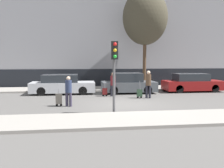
{
  "coord_description": "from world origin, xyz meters",
  "views": [
    {
      "loc": [
        -2.48,
        -13.39,
        2.46
      ],
      "look_at": [
        -0.46,
        1.8,
        0.95
      ],
      "focal_mm": 40.0,
      "sensor_mm": 36.0,
      "label": 1
    }
  ],
  "objects_px": {
    "parked_bicycle": "(144,83)",
    "pedestrian_center": "(113,83)",
    "trolley_left": "(59,99)",
    "parked_car_1": "(128,84)",
    "traffic_light": "(114,62)",
    "parked_car_0": "(62,85)",
    "trolley_center": "(105,91)",
    "parked_car_2": "(192,83)",
    "pedestrian_right": "(148,83)",
    "bare_tree_near_crossing": "(145,18)",
    "trolley_right": "(140,93)",
    "pedestrian_left": "(69,90)"
  },
  "relations": [
    {
      "from": "parked_bicycle",
      "to": "parked_car_0",
      "type": "bearing_deg",
      "value": -161.85
    },
    {
      "from": "parked_car_1",
      "to": "traffic_light",
      "type": "bearing_deg",
      "value": -106.24
    },
    {
      "from": "trolley_center",
      "to": "parked_bicycle",
      "type": "bearing_deg",
      "value": 45.35
    },
    {
      "from": "parked_car_0",
      "to": "parked_car_1",
      "type": "bearing_deg",
      "value": -3.07
    },
    {
      "from": "trolley_left",
      "to": "parked_car_2",
      "type": "bearing_deg",
      "value": 26.11
    },
    {
      "from": "parked_car_1",
      "to": "pedestrian_left",
      "type": "bearing_deg",
      "value": -131.04
    },
    {
      "from": "bare_tree_near_crossing",
      "to": "pedestrian_center",
      "type": "bearing_deg",
      "value": -129.26
    },
    {
      "from": "pedestrian_center",
      "to": "trolley_right",
      "type": "bearing_deg",
      "value": -26.84
    },
    {
      "from": "bare_tree_near_crossing",
      "to": "trolley_right",
      "type": "bearing_deg",
      "value": -108.14
    },
    {
      "from": "parked_car_2",
      "to": "trolley_right",
      "type": "bearing_deg",
      "value": -150.9
    },
    {
      "from": "pedestrian_center",
      "to": "parked_bicycle",
      "type": "bearing_deg",
      "value": 57.17
    },
    {
      "from": "parked_car_2",
      "to": "trolley_left",
      "type": "xyz_separation_m",
      "value": [
        -9.69,
        -4.75,
        -0.26
      ]
    },
    {
      "from": "trolley_center",
      "to": "traffic_light",
      "type": "bearing_deg",
      "value": -91.37
    },
    {
      "from": "trolley_center",
      "to": "trolley_right",
      "type": "relative_size",
      "value": 0.99
    },
    {
      "from": "trolley_left",
      "to": "bare_tree_near_crossing",
      "type": "relative_size",
      "value": 0.15
    },
    {
      "from": "pedestrian_center",
      "to": "trolley_right",
      "type": "height_order",
      "value": "pedestrian_center"
    },
    {
      "from": "parked_car_0",
      "to": "traffic_light",
      "type": "height_order",
      "value": "traffic_light"
    },
    {
      "from": "parked_car_0",
      "to": "parked_car_2",
      "type": "bearing_deg",
      "value": -0.31
    },
    {
      "from": "pedestrian_center",
      "to": "trolley_left",
      "type": "bearing_deg",
      "value": -129.87
    },
    {
      "from": "parked_car_0",
      "to": "parked_bicycle",
      "type": "bearing_deg",
      "value": 18.15
    },
    {
      "from": "pedestrian_left",
      "to": "pedestrian_center",
      "type": "distance_m",
      "value": 4.33
    },
    {
      "from": "trolley_left",
      "to": "bare_tree_near_crossing",
      "type": "distance_m",
      "value": 11.05
    },
    {
      "from": "pedestrian_right",
      "to": "bare_tree_near_crossing",
      "type": "bearing_deg",
      "value": 87.69
    },
    {
      "from": "parked_bicycle",
      "to": "pedestrian_center",
      "type": "bearing_deg",
      "value": -129.67
    },
    {
      "from": "parked_car_1",
      "to": "parked_bicycle",
      "type": "bearing_deg",
      "value": 52.28
    },
    {
      "from": "parked_car_0",
      "to": "bare_tree_near_crossing",
      "type": "relative_size",
      "value": 0.56
    },
    {
      "from": "parked_car_2",
      "to": "pedestrian_right",
      "type": "relative_size",
      "value": 2.55
    },
    {
      "from": "parked_bicycle",
      "to": "bare_tree_near_crossing",
      "type": "bearing_deg",
      "value": 90.49
    },
    {
      "from": "pedestrian_left",
      "to": "traffic_light",
      "type": "xyz_separation_m",
      "value": [
        2.12,
        -2.11,
        1.44
      ]
    },
    {
      "from": "parked_bicycle",
      "to": "trolley_right",
      "type": "bearing_deg",
      "value": -108.34
    },
    {
      "from": "parked_car_0",
      "to": "trolley_center",
      "type": "distance_m",
      "value": 3.34
    },
    {
      "from": "pedestrian_right",
      "to": "parked_bicycle",
      "type": "height_order",
      "value": "pedestrian_right"
    },
    {
      "from": "trolley_center",
      "to": "trolley_right",
      "type": "height_order",
      "value": "trolley_right"
    },
    {
      "from": "pedestrian_center",
      "to": "bare_tree_near_crossing",
      "type": "relative_size",
      "value": 0.2
    },
    {
      "from": "pedestrian_center",
      "to": "pedestrian_right",
      "type": "xyz_separation_m",
      "value": [
        2.11,
        -1.14,
        0.11
      ]
    },
    {
      "from": "trolley_center",
      "to": "parked_bicycle",
      "type": "xyz_separation_m",
      "value": [
        3.74,
        3.79,
        0.16
      ]
    },
    {
      "from": "trolley_right",
      "to": "bare_tree_near_crossing",
      "type": "xyz_separation_m",
      "value": [
        1.62,
        4.96,
        5.55
      ]
    },
    {
      "from": "pedestrian_right",
      "to": "trolley_right",
      "type": "xyz_separation_m",
      "value": [
        -0.54,
        0.09,
        -0.66
      ]
    },
    {
      "from": "traffic_light",
      "to": "bare_tree_near_crossing",
      "type": "bearing_deg",
      "value": 67.45
    },
    {
      "from": "parked_car_1",
      "to": "trolley_right",
      "type": "distance_m",
      "value": 2.5
    },
    {
      "from": "parked_car_1",
      "to": "trolley_right",
      "type": "xyz_separation_m",
      "value": [
        0.26,
        -2.47,
        -0.35
      ]
    },
    {
      "from": "pedestrian_left",
      "to": "pedestrian_center",
      "type": "xyz_separation_m",
      "value": [
        2.8,
        3.31,
        0.0
      ]
    },
    {
      "from": "parked_car_1",
      "to": "trolley_center",
      "type": "xyz_separation_m",
      "value": [
        -1.86,
        -1.35,
        -0.35
      ]
    },
    {
      "from": "trolley_left",
      "to": "pedestrian_right",
      "type": "distance_m",
      "value": 5.82
    },
    {
      "from": "trolley_center",
      "to": "trolley_right",
      "type": "distance_m",
      "value": 2.39
    },
    {
      "from": "pedestrian_right",
      "to": "parked_bicycle",
      "type": "bearing_deg",
      "value": 87.55
    },
    {
      "from": "parked_car_2",
      "to": "pedestrian_center",
      "type": "relative_size",
      "value": 2.82
    },
    {
      "from": "trolley_left",
      "to": "pedestrian_center",
      "type": "height_order",
      "value": "pedestrian_center"
    },
    {
      "from": "parked_car_2",
      "to": "pedestrian_right",
      "type": "distance_m",
      "value": 5.08
    },
    {
      "from": "traffic_light",
      "to": "bare_tree_near_crossing",
      "type": "relative_size",
      "value": 0.41
    }
  ]
}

